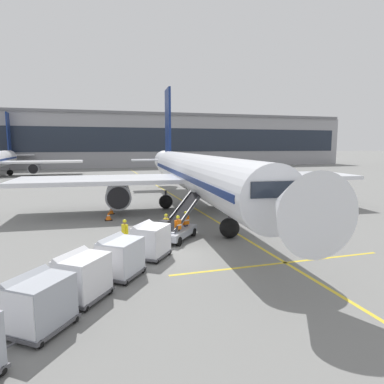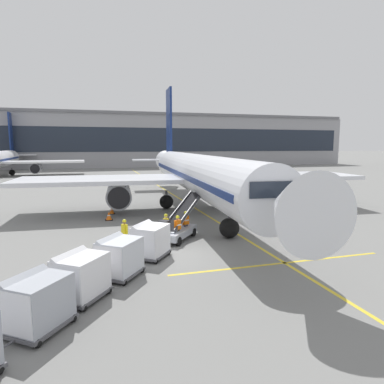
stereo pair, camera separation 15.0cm
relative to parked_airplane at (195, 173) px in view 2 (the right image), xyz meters
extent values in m
plane|color=slate|center=(-5.03, -12.84, -3.44)|extent=(600.00, 600.00, 0.00)
cylinder|color=silver|center=(-0.06, -0.78, 0.08)|extent=(5.84, 32.29, 3.51)
cube|color=navy|center=(-0.06, -0.78, 0.08)|extent=(5.78, 31.01, 0.42)
cone|color=silver|center=(-1.35, -18.54, 0.08)|extent=(3.58, 3.74, 3.33)
cone|color=silver|center=(1.32, 18.04, 0.35)|extent=(3.38, 5.82, 2.98)
cube|color=silver|center=(-8.31, 0.63, -0.44)|extent=(15.68, 7.52, 0.36)
cylinder|color=#93969E|center=(-7.12, -0.10, -1.71)|extent=(2.47, 4.32, 2.18)
cylinder|color=black|center=(-7.28, -2.23, -1.71)|extent=(1.85, 0.25, 1.85)
cube|color=silver|center=(8.31, -0.58, -0.44)|extent=(15.68, 7.52, 0.36)
cylinder|color=#93969E|center=(7.03, -1.13, -1.71)|extent=(2.47, 4.32, 2.18)
cylinder|color=black|center=(6.88, -3.27, -1.71)|extent=(1.85, 0.25, 1.85)
cube|color=navy|center=(1.21, 16.64, 5.60)|extent=(0.56, 3.86, 9.64)
cube|color=silver|center=(1.19, 16.36, 0.61)|extent=(10.53, 3.32, 0.20)
cube|color=#1E2633|center=(-1.17, -16.10, 0.61)|extent=(2.56, 1.75, 0.77)
cylinder|color=#47474C|center=(-0.76, -10.39, -2.22)|extent=(0.22, 0.22, 1.09)
sphere|color=black|center=(-0.76, -10.39, -2.76)|extent=(1.34, 1.34, 1.34)
cylinder|color=#47474C|center=(-2.56, 1.02, -2.22)|extent=(0.22, 0.22, 1.09)
sphere|color=black|center=(-2.56, 1.02, -2.76)|extent=(1.34, 1.34, 1.34)
cylinder|color=#47474C|center=(2.69, 0.63, -2.22)|extent=(0.22, 0.22, 1.09)
sphere|color=black|center=(2.69, 0.63, -2.76)|extent=(1.34, 1.34, 1.34)
cube|color=#A3A8B2|center=(-4.24, -9.81, -2.94)|extent=(3.38, 3.65, 0.44)
cube|color=black|center=(-5.11, -10.31, -2.37)|extent=(0.81, 0.82, 0.70)
cylinder|color=#333338|center=(-4.68, -9.79, -2.32)|extent=(0.08, 0.08, 0.80)
cube|color=#A3A8B2|center=(-3.46, -8.85, -1.80)|extent=(3.80, 4.40, 1.97)
cube|color=black|center=(-3.46, -8.85, -1.71)|extent=(3.60, 4.20, 1.83)
cube|color=#333338|center=(-3.12, -9.12, -1.68)|extent=(3.10, 3.81, 2.01)
cube|color=#333338|center=(-3.80, -8.57, -1.68)|extent=(3.10, 3.81, 2.01)
cylinder|color=black|center=(-2.92, -9.35, -3.16)|extent=(0.51, 0.56, 0.56)
cylinder|color=black|center=(-4.07, -8.43, -3.16)|extent=(0.51, 0.56, 0.56)
cylinder|color=black|center=(-4.42, -11.20, -3.16)|extent=(0.51, 0.56, 0.56)
cylinder|color=black|center=(-5.56, -10.28, -3.16)|extent=(0.51, 0.56, 0.56)
cube|color=#515156|center=(-6.39, -12.88, -3.23)|extent=(2.48, 2.56, 0.12)
cylinder|color=#4C4C51|center=(-7.19, -13.97, -3.24)|extent=(0.47, 0.60, 0.07)
cube|color=silver|center=(-6.39, -12.88, -2.42)|extent=(2.34, 2.42, 1.50)
cube|color=silver|center=(-6.72, -12.64, -1.89)|extent=(1.76, 1.98, 0.74)
cube|color=silver|center=(-6.96, -13.66, -2.42)|extent=(1.17, 0.88, 1.38)
sphere|color=black|center=(-7.41, -13.12, -3.29)|extent=(0.30, 0.30, 0.30)
sphere|color=black|center=(-6.32, -13.93, -3.29)|extent=(0.30, 0.30, 0.30)
sphere|color=black|center=(-6.45, -11.84, -3.29)|extent=(0.30, 0.30, 0.30)
sphere|color=black|center=(-5.36, -12.65, -3.29)|extent=(0.30, 0.30, 0.30)
cube|color=#515156|center=(-8.20, -15.20, -3.23)|extent=(2.48, 2.56, 0.12)
cylinder|color=#4C4C51|center=(-9.00, -16.28, -3.24)|extent=(0.47, 0.60, 0.07)
cube|color=silver|center=(-8.20, -15.20, -2.42)|extent=(2.34, 2.42, 1.50)
cube|color=silver|center=(-8.53, -14.95, -1.89)|extent=(1.76, 1.98, 0.74)
cube|color=silver|center=(-8.77, -15.97, -2.42)|extent=(1.17, 0.88, 1.38)
sphere|color=black|center=(-9.22, -15.43, -3.29)|extent=(0.30, 0.30, 0.30)
sphere|color=black|center=(-8.13, -16.24, -3.29)|extent=(0.30, 0.30, 0.30)
sphere|color=black|center=(-8.26, -14.15, -3.29)|extent=(0.30, 0.30, 0.30)
sphere|color=black|center=(-7.17, -14.96, -3.29)|extent=(0.30, 0.30, 0.30)
cube|color=#515156|center=(-9.84, -17.14, -3.23)|extent=(2.48, 2.56, 0.12)
cylinder|color=#4C4C51|center=(-10.64, -18.22, -3.24)|extent=(0.47, 0.60, 0.07)
cube|color=silver|center=(-9.84, -17.14, -2.42)|extent=(2.34, 2.42, 1.50)
cube|color=silver|center=(-10.17, -16.90, -1.89)|extent=(1.76, 1.98, 0.74)
cube|color=silver|center=(-10.41, -17.92, -2.42)|extent=(1.17, 0.88, 1.38)
sphere|color=black|center=(-10.86, -17.38, -3.29)|extent=(0.30, 0.30, 0.30)
sphere|color=black|center=(-9.77, -18.19, -3.29)|extent=(0.30, 0.30, 0.30)
sphere|color=black|center=(-9.91, -16.09, -3.29)|extent=(0.30, 0.30, 0.30)
sphere|color=black|center=(-8.81, -16.91, -3.29)|extent=(0.30, 0.30, 0.30)
cube|color=#515156|center=(-11.13, -19.12, -3.23)|extent=(2.48, 2.56, 0.12)
cylinder|color=#4C4C51|center=(-11.93, -20.20, -3.24)|extent=(0.47, 0.60, 0.07)
cube|color=#9EA3AD|center=(-11.13, -19.12, -2.42)|extent=(2.34, 2.42, 1.50)
cube|color=#9EA3AD|center=(-11.46, -18.87, -1.89)|extent=(1.76, 1.98, 0.74)
cube|color=silver|center=(-11.70, -19.89, -2.42)|extent=(1.17, 0.88, 1.38)
sphere|color=black|center=(-12.15, -19.35, -3.29)|extent=(0.30, 0.30, 0.30)
sphere|color=black|center=(-11.06, -20.16, -3.29)|extent=(0.30, 0.30, 0.30)
sphere|color=black|center=(-11.19, -18.07, -3.29)|extent=(0.30, 0.30, 0.30)
sphere|color=black|center=(-10.10, -18.88, -3.29)|extent=(0.30, 0.30, 0.30)
cylinder|color=#333847|center=(-3.37, -9.31, -3.01)|extent=(0.15, 0.15, 0.86)
cylinder|color=#333847|center=(-3.53, -9.38, -3.01)|extent=(0.15, 0.15, 0.86)
cube|color=orange|center=(-3.45, -9.34, -2.29)|extent=(0.44, 0.37, 0.58)
cube|color=white|center=(-3.40, -9.46, -2.29)|extent=(0.32, 0.14, 0.08)
sphere|color=#9E7051|center=(-3.45, -9.34, -1.88)|extent=(0.21, 0.21, 0.21)
sphere|color=yellow|center=(-3.45, -9.34, -1.81)|extent=(0.23, 0.23, 0.23)
cylinder|color=orange|center=(-3.23, -9.25, -2.33)|extent=(0.09, 0.09, 0.56)
cylinder|color=orange|center=(-3.67, -9.44, -2.33)|extent=(0.09, 0.09, 0.56)
cylinder|color=#514C42|center=(-7.62, -10.63, -3.01)|extent=(0.15, 0.15, 0.86)
cylinder|color=#514C42|center=(-7.55, -10.79, -3.01)|extent=(0.15, 0.15, 0.86)
cube|color=yellow|center=(-7.58, -10.71, -2.29)|extent=(0.37, 0.44, 0.58)
cube|color=white|center=(-7.47, -10.66, -2.29)|extent=(0.15, 0.32, 0.08)
sphere|color=brown|center=(-7.58, -10.71, -1.88)|extent=(0.21, 0.21, 0.21)
sphere|color=yellow|center=(-7.58, -10.71, -1.81)|extent=(0.23, 0.23, 0.23)
cylinder|color=yellow|center=(-7.68, -10.49, -2.33)|extent=(0.09, 0.09, 0.56)
cylinder|color=yellow|center=(-7.48, -10.93, -2.33)|extent=(0.09, 0.09, 0.56)
cylinder|color=#333847|center=(-4.91, -9.71, -3.01)|extent=(0.15, 0.15, 0.86)
cylinder|color=#333847|center=(-4.87, -9.89, -3.01)|extent=(0.15, 0.15, 0.86)
cube|color=yellow|center=(-4.89, -9.80, -2.29)|extent=(0.30, 0.42, 0.58)
cube|color=white|center=(-4.77, -9.78, -2.29)|extent=(0.07, 0.34, 0.08)
sphere|color=beige|center=(-4.89, -9.80, -1.88)|extent=(0.21, 0.21, 0.21)
sphere|color=yellow|center=(-4.89, -9.80, -1.81)|extent=(0.23, 0.23, 0.23)
cylinder|color=yellow|center=(-4.93, -9.57, -2.33)|extent=(0.09, 0.09, 0.56)
cylinder|color=yellow|center=(-4.85, -10.04, -2.33)|extent=(0.09, 0.09, 0.56)
cylinder|color=#514C42|center=(-4.21, -10.45, -3.01)|extent=(0.15, 0.15, 0.86)
cylinder|color=#514C42|center=(-4.37, -10.54, -3.01)|extent=(0.15, 0.15, 0.86)
cube|color=orange|center=(-4.29, -10.49, -2.29)|extent=(0.45, 0.40, 0.58)
cube|color=white|center=(-4.23, -10.60, -2.29)|extent=(0.30, 0.18, 0.08)
sphere|color=#9E7051|center=(-4.29, -10.49, -1.88)|extent=(0.21, 0.21, 0.21)
sphere|color=yellow|center=(-4.29, -10.49, -1.81)|extent=(0.23, 0.23, 0.23)
cylinder|color=orange|center=(-4.08, -10.37, -2.33)|extent=(0.09, 0.09, 0.56)
cylinder|color=orange|center=(-4.50, -10.61, -2.33)|extent=(0.09, 0.09, 0.56)
cube|color=black|center=(-8.15, -2.68, -3.41)|extent=(0.61, 0.61, 0.05)
cone|color=orange|center=(-8.15, -2.68, -3.06)|extent=(0.49, 0.49, 0.64)
cylinder|color=white|center=(-8.15, -2.68, -3.03)|extent=(0.27, 0.27, 0.08)
cube|color=black|center=(-7.78, -0.12, -3.41)|extent=(0.56, 0.56, 0.05)
cone|color=orange|center=(-7.78, -0.12, -3.09)|extent=(0.45, 0.45, 0.59)
cylinder|color=white|center=(-7.78, -0.12, -3.06)|extent=(0.25, 0.25, 0.07)
cube|color=yellow|center=(0.16, -0.78, -3.43)|extent=(0.20, 110.00, 0.01)
cube|color=yellow|center=(-0.06, -15.68, -3.43)|extent=(12.00, 0.20, 0.01)
cube|color=#939399|center=(-4.97, 72.18, 3.81)|extent=(146.99, 17.45, 14.49)
cube|color=#1E2633|center=(-4.97, 63.41, 4.17)|extent=(142.59, 0.10, 6.52)
cube|color=slate|center=(-4.97, 70.44, 11.41)|extent=(145.53, 14.83, 0.70)
cone|color=white|center=(-28.24, 63.29, 0.06)|extent=(3.04, 5.48, 2.87)
cube|color=white|center=(-18.99, 44.93, -0.70)|extent=(16.16, 7.23, 0.36)
cylinder|color=#93969E|center=(-20.35, 44.22, -1.93)|extent=(2.23, 4.43, 2.09)
cylinder|color=black|center=(-20.27, 41.98, -1.93)|extent=(1.78, 0.18, 1.78)
cube|color=navy|center=(-28.20, 61.94, 5.51)|extent=(0.41, 4.04, 10.07)
cube|color=white|center=(-28.19, 61.67, 0.31)|extent=(10.93, 3.04, 0.20)
cylinder|color=#47474C|center=(-25.13, 45.57, -2.36)|extent=(0.22, 0.22, 0.96)
sphere|color=black|center=(-25.13, 45.57, -2.85)|extent=(1.18, 1.18, 1.18)
camera|label=1|loc=(-9.35, -30.52, 2.63)|focal=31.66mm
camera|label=2|loc=(-9.21, -30.57, 2.63)|focal=31.66mm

